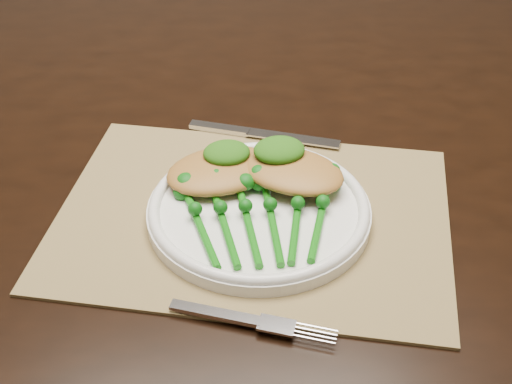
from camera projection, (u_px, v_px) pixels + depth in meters
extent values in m
cube|color=black|center=(241.00, 144.00, 0.93)|extent=(1.73, 1.16, 0.04)
cube|color=olive|center=(253.00, 216.00, 0.78)|extent=(0.50, 0.43, 0.00)
cylinder|color=white|center=(259.00, 212.00, 0.77)|extent=(0.24, 0.24, 0.01)
torus|color=white|center=(259.00, 206.00, 0.76)|extent=(0.24, 0.24, 0.01)
cube|color=silver|center=(220.00, 128.00, 0.90)|extent=(0.08, 0.04, 0.01)
cube|color=silver|center=(293.00, 138.00, 0.89)|extent=(0.11, 0.06, 0.00)
cube|color=silver|center=(215.00, 313.00, 0.65)|extent=(0.08, 0.05, 0.00)
ellipsoid|color=#B07833|center=(221.00, 170.00, 0.79)|extent=(0.14, 0.11, 0.03)
ellipsoid|color=#B07833|center=(292.00, 171.00, 0.78)|extent=(0.14, 0.14, 0.02)
ellipsoid|color=#17470A|center=(227.00, 153.00, 0.79)|extent=(0.05, 0.04, 0.02)
ellipsoid|color=#17470A|center=(279.00, 150.00, 0.79)|extent=(0.06, 0.05, 0.02)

